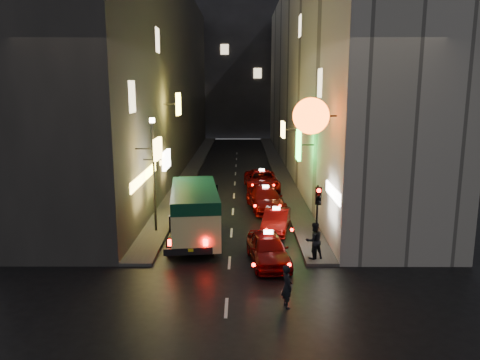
{
  "coord_description": "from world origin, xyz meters",
  "views": [
    {
      "loc": [
        0.55,
        -11.96,
        8.01
      ],
      "look_at": [
        0.48,
        13.0,
        3.01
      ],
      "focal_mm": 35.0,
      "sensor_mm": 36.0,
      "label": 1
    }
  ],
  "objects_px": {
    "traffic_light": "(318,207)",
    "lamp_post": "(154,167)",
    "pedestrian_crossing": "(287,283)",
    "taxi_near": "(268,246)",
    "minibus": "(195,208)"
  },
  "relations": [
    {
      "from": "lamp_post",
      "to": "traffic_light",
      "type": "bearing_deg",
      "value": -28.91
    },
    {
      "from": "taxi_near",
      "to": "traffic_light",
      "type": "relative_size",
      "value": 1.54
    },
    {
      "from": "pedestrian_crossing",
      "to": "traffic_light",
      "type": "bearing_deg",
      "value": -35.72
    },
    {
      "from": "pedestrian_crossing",
      "to": "lamp_post",
      "type": "xyz_separation_m",
      "value": [
        -6.43,
        8.92,
        2.79
      ]
    },
    {
      "from": "minibus",
      "to": "taxi_near",
      "type": "relative_size",
      "value": 1.27
    },
    {
      "from": "traffic_light",
      "to": "lamp_post",
      "type": "bearing_deg",
      "value": 151.09
    },
    {
      "from": "lamp_post",
      "to": "taxi_near",
      "type": "bearing_deg",
      "value": -37.27
    },
    {
      "from": "taxi_near",
      "to": "traffic_light",
      "type": "xyz_separation_m",
      "value": [
        2.22,
        0.03,
        1.86
      ]
    },
    {
      "from": "pedestrian_crossing",
      "to": "traffic_light",
      "type": "xyz_separation_m",
      "value": [
        1.77,
        4.39,
        1.76
      ]
    },
    {
      "from": "pedestrian_crossing",
      "to": "traffic_light",
      "type": "distance_m",
      "value": 5.05
    },
    {
      "from": "minibus",
      "to": "pedestrian_crossing",
      "type": "distance_m",
      "value": 8.7
    },
    {
      "from": "minibus",
      "to": "traffic_light",
      "type": "relative_size",
      "value": 1.95
    },
    {
      "from": "pedestrian_crossing",
      "to": "traffic_light",
      "type": "height_order",
      "value": "traffic_light"
    },
    {
      "from": "taxi_near",
      "to": "pedestrian_crossing",
      "type": "bearing_deg",
      "value": -84.18
    },
    {
      "from": "minibus",
      "to": "pedestrian_crossing",
      "type": "relative_size",
      "value": 3.68
    }
  ]
}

